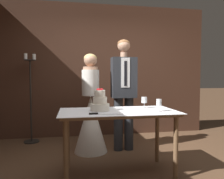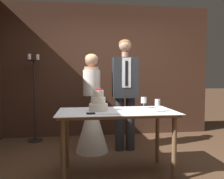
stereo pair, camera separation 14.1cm
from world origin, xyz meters
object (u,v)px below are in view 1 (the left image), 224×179
groom (124,89)px  candle_stand (31,102)px  cake_knife (99,114)px  wine_glass_near (144,100)px  cake_table (118,118)px  wine_glass_middle (159,103)px  tiered_cake (100,103)px  bride (91,116)px

groom → candle_stand: bearing=155.7°
cake_knife → wine_glass_near: 0.78m
cake_table → wine_glass_middle: size_ratio=9.47×
cake_table → groom: size_ratio=0.79×
cake_table → wine_glass_middle: bearing=-17.0°
groom → candle_stand: 1.79m
cake_table → tiered_cake: size_ratio=5.21×
groom → tiered_cake: bearing=-120.7°
tiered_cake → wine_glass_near: 0.64m
cake_table → bride: 0.93m
bride → wine_glass_near: bearing=-46.2°
cake_knife → groom: 1.25m
wine_glass_middle → bride: bride is taller
wine_glass_near → candle_stand: (-1.73, 1.43, -0.15)m
tiered_cake → groom: (0.50, 0.84, 0.13)m
cake_table → cake_knife: (-0.26, -0.24, 0.10)m
wine_glass_middle → candle_stand: candle_stand is taller
tiered_cake → wine_glass_middle: size_ratio=1.82×
cake_knife → bride: bearing=97.5°
tiered_cake → wine_glass_middle: bearing=-14.6°
wine_glass_middle → groom: groom is taller
wine_glass_near → wine_glass_middle: (0.08, -0.32, 0.00)m
cake_table → tiered_cake: 0.30m
tiered_cake → groom: size_ratio=0.15×
bride → groom: bearing=-0.1°
tiered_cake → cake_knife: 0.29m
candle_stand → tiered_cake: bearing=-54.7°
cake_table → wine_glass_near: 0.48m
wine_glass_near → cake_knife: bearing=-148.1°
cake_table → candle_stand: bearing=129.8°
wine_glass_middle → cake_knife: bearing=-173.1°
groom → cake_knife: bearing=-115.8°
cake_knife → groom: groom is taller
wine_glass_near → candle_stand: candle_stand is taller
cake_table → candle_stand: 2.09m
wine_glass_near → bride: bearing=133.8°
bride → groom: 0.70m
wine_glass_middle → candle_stand: bearing=136.0°
cake_table → cake_knife: size_ratio=3.78×
cake_knife → candle_stand: size_ratio=0.23×
candle_stand → wine_glass_middle: bearing=-44.0°
candle_stand → cake_knife: bearing=-59.8°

